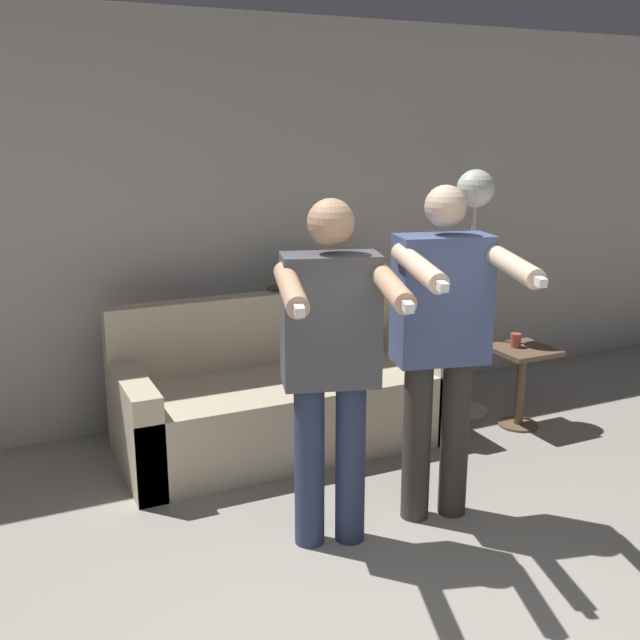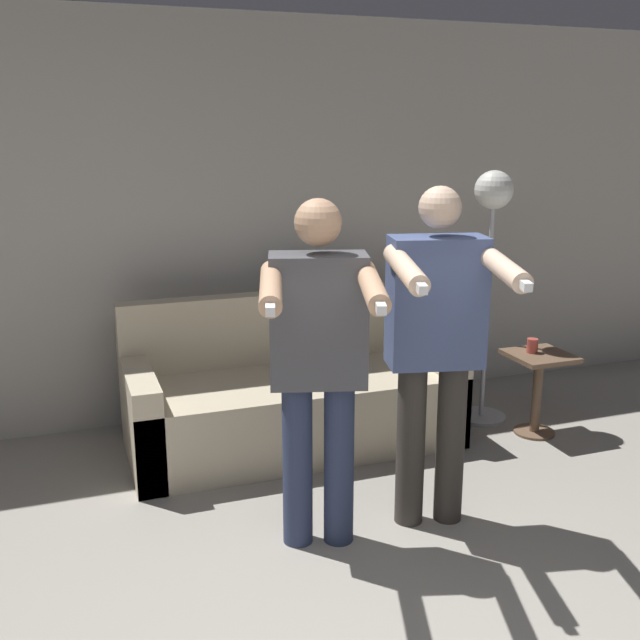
# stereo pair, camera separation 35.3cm
# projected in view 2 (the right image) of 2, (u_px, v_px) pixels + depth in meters

# --- Properties ---
(wall_back) EXTENTS (10.00, 0.05, 2.60)m
(wall_back) POSITION_uv_depth(u_px,v_px,m) (188.00, 224.00, 4.79)
(wall_back) COLOR #B7B2A8
(wall_back) RESTS_ON ground_plane
(couch) EXTENTS (1.98, 0.83, 0.89)m
(couch) POSITION_uv_depth(u_px,v_px,m) (292.00, 398.00, 4.59)
(couch) COLOR beige
(couch) RESTS_ON ground_plane
(person_left) EXTENTS (0.62, 0.77, 1.62)m
(person_left) POSITION_uv_depth(u_px,v_px,m) (318.00, 355.00, 3.31)
(person_left) COLOR #2D3856
(person_left) RESTS_ON ground_plane
(person_right) EXTENTS (0.61, 0.75, 1.65)m
(person_right) POSITION_uv_depth(u_px,v_px,m) (436.00, 337.00, 3.49)
(person_right) COLOR #38332D
(person_right) RESTS_ON ground_plane
(cat) EXTENTS (0.49, 0.13, 0.17)m
(cat) POSITION_uv_depth(u_px,v_px,m) (324.00, 277.00, 4.80)
(cat) COLOR #3D3833
(cat) RESTS_ON couch
(floor_lamp) EXTENTS (0.33, 0.33, 1.65)m
(floor_lamp) POSITION_uv_depth(u_px,v_px,m) (492.00, 229.00, 4.73)
(floor_lamp) COLOR #B2B2B7
(floor_lamp) RESTS_ON ground_plane
(side_table) EXTENTS (0.37, 0.37, 0.53)m
(side_table) POSITION_uv_depth(u_px,v_px,m) (538.00, 378.00, 4.71)
(side_table) COLOR brown
(side_table) RESTS_ON ground_plane
(cup) EXTENTS (0.07, 0.07, 0.09)m
(cup) POSITION_uv_depth(u_px,v_px,m) (532.00, 346.00, 4.68)
(cup) COLOR #B7473D
(cup) RESTS_ON side_table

